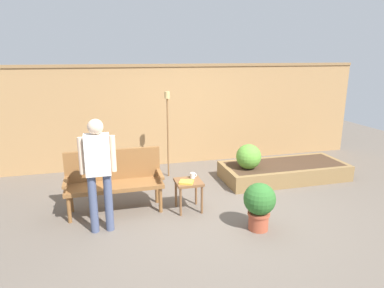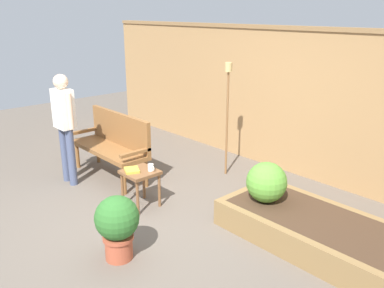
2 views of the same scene
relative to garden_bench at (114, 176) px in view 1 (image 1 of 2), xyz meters
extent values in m
plane|color=#60564C|center=(1.48, -0.52, -0.54)|extent=(14.00, 14.00, 0.00)
cube|color=#A37A4C|center=(1.48, 2.08, 0.51)|extent=(8.40, 0.10, 2.10)
cube|color=olive|center=(1.48, 2.08, 1.59)|extent=(8.40, 0.14, 0.06)
cylinder|color=brown|center=(0.66, 0.08, -0.34)|extent=(0.06, 0.06, 0.40)
cylinder|color=brown|center=(0.66, -0.28, -0.34)|extent=(0.06, 0.06, 0.40)
cylinder|color=brown|center=(-0.66, 0.08, -0.34)|extent=(0.06, 0.06, 0.40)
cylinder|color=brown|center=(-0.66, -0.28, -0.34)|extent=(0.06, 0.06, 0.40)
cube|color=brown|center=(0.00, -0.10, -0.11)|extent=(1.44, 0.48, 0.06)
cube|color=brown|center=(0.00, 0.11, 0.16)|extent=(1.44, 0.06, 0.48)
cube|color=brown|center=(-0.69, -0.10, 0.02)|extent=(0.06, 0.48, 0.04)
cube|color=brown|center=(0.69, -0.10, 0.02)|extent=(0.06, 0.48, 0.04)
cylinder|color=brown|center=(1.26, -0.15, -0.32)|extent=(0.04, 0.04, 0.44)
cylinder|color=brown|center=(1.26, -0.48, -0.32)|extent=(0.04, 0.04, 0.44)
cylinder|color=brown|center=(0.93, -0.15, -0.32)|extent=(0.04, 0.04, 0.44)
cylinder|color=brown|center=(0.93, -0.48, -0.32)|extent=(0.04, 0.04, 0.44)
cube|color=brown|center=(1.09, -0.31, -0.08)|extent=(0.40, 0.40, 0.04)
cylinder|color=silver|center=(1.18, -0.21, -0.02)|extent=(0.07, 0.07, 0.09)
torus|color=silver|center=(1.22, -0.21, -0.02)|extent=(0.06, 0.01, 0.06)
cube|color=gold|center=(1.04, -0.39, -0.05)|extent=(0.26, 0.24, 0.03)
cylinder|color=#A84C33|center=(1.88, -1.14, -0.44)|extent=(0.27, 0.27, 0.22)
cylinder|color=#A84C33|center=(1.88, -1.14, -0.31)|extent=(0.31, 0.31, 0.04)
sphere|color=#2D6628|center=(1.88, -1.14, -0.09)|extent=(0.44, 0.44, 0.44)
cube|color=olive|center=(3.23, 0.10, -0.39)|extent=(2.40, 0.09, 0.30)
cube|color=olive|center=(3.23, 1.01, -0.39)|extent=(2.40, 0.09, 0.30)
cube|color=olive|center=(2.07, 0.55, -0.39)|extent=(0.09, 0.82, 0.30)
cube|color=olive|center=(4.38, 0.55, -0.39)|extent=(0.09, 0.82, 0.30)
cube|color=#422D1E|center=(3.23, 0.55, -0.39)|extent=(2.22, 0.82, 0.30)
cylinder|color=brown|center=(2.43, 0.47, -0.21)|extent=(0.04, 0.04, 0.06)
sphere|color=#569333|center=(2.43, 0.47, -0.01)|extent=(0.46, 0.46, 0.46)
cylinder|color=brown|center=(1.08, 1.26, 0.23)|extent=(0.03, 0.03, 1.54)
cylinder|color=tan|center=(1.08, 1.26, 1.07)|extent=(0.10, 0.10, 0.13)
cylinder|color=#475170|center=(-0.11, -0.63, -0.13)|extent=(0.11, 0.11, 0.82)
cylinder|color=#475170|center=(-0.31, -0.63, -0.13)|extent=(0.11, 0.11, 0.82)
cube|color=silver|center=(-0.21, -0.63, 0.55)|extent=(0.32, 0.20, 0.54)
cylinder|color=beige|center=(-0.01, -0.63, 0.55)|extent=(0.07, 0.07, 0.49)
cylinder|color=beige|center=(-0.41, -0.63, 0.55)|extent=(0.07, 0.07, 0.49)
sphere|color=beige|center=(-0.21, -0.63, 0.92)|extent=(0.20, 0.20, 0.20)
camera|label=1|loc=(-0.09, -4.99, 1.80)|focal=31.55mm
camera|label=2|loc=(4.96, -2.95, 1.82)|focal=37.83mm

